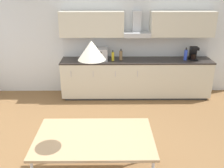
# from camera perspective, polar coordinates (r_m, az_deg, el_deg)

# --- Properties ---
(ground_plane) EXTENTS (8.57, 8.04, 0.02)m
(ground_plane) POSITION_cam_1_polar(r_m,az_deg,el_deg) (4.20, -3.65, -16.27)
(ground_plane) COLOR brown
(wall_back) EXTENTS (6.86, 0.10, 2.56)m
(wall_back) POSITION_cam_1_polar(r_m,az_deg,el_deg) (6.17, -2.66, 9.69)
(wall_back) COLOR silver
(wall_back) RESTS_ON ground_plane
(kitchen_counter) EXTENTS (3.55, 0.65, 0.92)m
(kitchen_counter) POSITION_cam_1_polar(r_m,az_deg,el_deg) (6.08, 5.44, 1.40)
(kitchen_counter) COLOR #333333
(kitchen_counter) RESTS_ON ground_plane
(backsplash_tile) EXTENTS (3.53, 0.02, 0.48)m
(backsplash_tile) POSITION_cam_1_polar(r_m,az_deg,el_deg) (6.17, 5.40, 8.45)
(backsplash_tile) COLOR silver
(backsplash_tile) RESTS_ON kitchen_counter
(upper_wall_cabinets) EXTENTS (3.53, 0.40, 0.57)m
(upper_wall_cabinets) POSITION_cam_1_polar(r_m,az_deg,el_deg) (5.91, 5.75, 13.41)
(upper_wall_cabinets) COLOR beige
(microwave) EXTENTS (0.48, 0.35, 0.28)m
(microwave) POSITION_cam_1_polar(r_m,az_deg,el_deg) (5.88, -3.39, 6.84)
(microwave) COLOR #ADADB2
(microwave) RESTS_ON kitchen_counter
(coffee_maker) EXTENTS (0.18, 0.19, 0.30)m
(coffee_maker) POSITION_cam_1_polar(r_m,az_deg,el_deg) (6.21, 18.12, 6.71)
(coffee_maker) COLOR black
(coffee_maker) RESTS_ON kitchen_counter
(bottle_yellow) EXTENTS (0.06, 0.06, 0.25)m
(bottle_yellow) POSITION_cam_1_polar(r_m,az_deg,el_deg) (5.82, 0.19, 6.38)
(bottle_yellow) COLOR yellow
(bottle_yellow) RESTS_ON kitchen_counter
(bottle_brown) EXTENTS (0.07, 0.07, 0.26)m
(bottle_brown) POSITION_cam_1_polar(r_m,az_deg,el_deg) (5.88, 2.04, 6.59)
(bottle_brown) COLOR brown
(bottle_brown) RESTS_ON kitchen_counter
(bottle_blue) EXTENTS (0.08, 0.08, 0.29)m
(bottle_blue) POSITION_cam_1_polar(r_m,az_deg,el_deg) (6.11, 16.49, 6.42)
(bottle_blue) COLOR blue
(bottle_blue) RESTS_ON kitchen_counter
(dining_table) EXTENTS (1.54, 0.95, 0.73)m
(dining_table) POSITION_cam_1_polar(r_m,az_deg,el_deg) (3.35, -4.05, -12.52)
(dining_table) COLOR tan
(dining_table) RESTS_ON ground_plane
(pendant_lamp) EXTENTS (0.32, 0.32, 0.22)m
(pendant_lamp) POSITION_cam_1_polar(r_m,az_deg,el_deg) (2.85, -4.69, 7.69)
(pendant_lamp) COLOR silver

